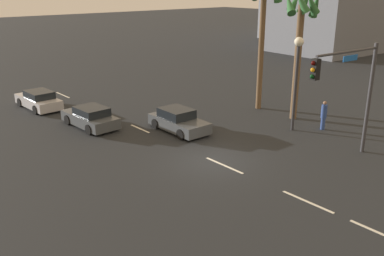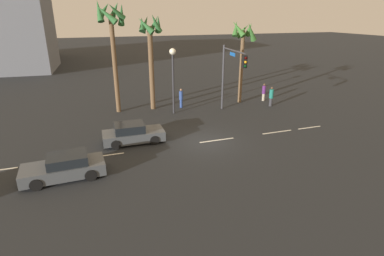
% 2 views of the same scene
% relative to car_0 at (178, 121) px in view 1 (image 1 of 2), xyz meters
% --- Properties ---
extents(ground_plane, '(220.00, 220.00, 0.00)m').
position_rel_car_0_xyz_m(ground_plane, '(4.83, -1.62, -0.63)').
color(ground_plane, '#232628').
extents(lane_stripe_0, '(2.41, 0.14, 0.01)m').
position_rel_car_0_xyz_m(lane_stripe_0, '(-13.17, -1.62, -0.63)').
color(lane_stripe_0, silver).
rests_on(lane_stripe_0, ground_plane).
extents(lane_stripe_1, '(2.30, 0.14, 0.01)m').
position_rel_car_0_xyz_m(lane_stripe_1, '(-8.12, -1.62, -0.63)').
color(lane_stripe_1, silver).
rests_on(lane_stripe_1, ground_plane).
extents(lane_stripe_2, '(2.03, 0.14, 0.01)m').
position_rel_car_0_xyz_m(lane_stripe_2, '(-1.86, -1.62, -0.63)').
color(lane_stripe_2, silver).
rests_on(lane_stripe_2, ground_plane).
extents(lane_stripe_3, '(2.60, 0.14, 0.01)m').
position_rel_car_0_xyz_m(lane_stripe_3, '(5.68, -1.62, -0.63)').
color(lane_stripe_3, silver).
rests_on(lane_stripe_3, ground_plane).
extents(lane_stripe_4, '(2.51, 0.14, 0.01)m').
position_rel_car_0_xyz_m(lane_stripe_4, '(10.64, -1.62, -0.63)').
color(lane_stripe_4, silver).
rests_on(lane_stripe_4, ground_plane).
extents(lane_stripe_5, '(2.06, 0.14, 0.01)m').
position_rel_car_0_xyz_m(lane_stripe_5, '(13.63, -1.62, -0.63)').
color(lane_stripe_5, silver).
rests_on(lane_stripe_5, ground_plane).
extents(car_0, '(4.21, 2.00, 1.37)m').
position_rel_car_0_xyz_m(car_0, '(0.00, 0.00, 0.00)').
color(car_0, '#474C51').
rests_on(car_0, ground_plane).
extents(car_1, '(4.46, 2.02, 1.33)m').
position_rel_car_0_xyz_m(car_1, '(-10.57, -4.60, -0.01)').
color(car_1, '#B7B7BC').
rests_on(car_1, ground_plane).
extents(car_2, '(4.37, 2.09, 1.33)m').
position_rel_car_0_xyz_m(car_2, '(-4.25, -3.76, -0.01)').
color(car_2, '#474C51').
rests_on(car_2, ground_plane).
extents(traffic_signal, '(0.66, 4.97, 5.87)m').
position_rel_car_0_xyz_m(traffic_signal, '(9.08, 3.69, 3.37)').
color(traffic_signal, '#38383D').
rests_on(traffic_signal, ground_plane).
extents(streetlamp, '(0.56, 0.56, 5.73)m').
position_rel_car_0_xyz_m(streetlamp, '(4.52, 5.48, 3.42)').
color(streetlamp, '#2D2D33').
rests_on(streetlamp, ground_plane).
extents(pedestrian_2, '(0.43, 0.43, 1.83)m').
position_rel_car_0_xyz_m(pedestrian_2, '(5.68, 7.02, 0.34)').
color(pedestrian_2, '#2D478C').
rests_on(pedestrian_2, ground_plane).
extents(palm_tree_0, '(2.56, 2.69, 9.61)m').
position_rel_car_0_xyz_m(palm_tree_0, '(-0.14, 7.53, 6.65)').
color(palm_tree_0, brown).
rests_on(palm_tree_0, ground_plane).
extents(palm_tree_2, '(2.53, 2.71, 8.53)m').
position_rel_car_0_xyz_m(palm_tree_2, '(3.12, 7.53, 5.66)').
color(palm_tree_2, brown).
rests_on(palm_tree_2, ground_plane).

